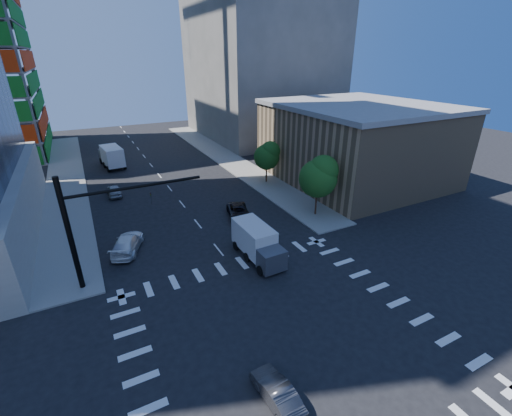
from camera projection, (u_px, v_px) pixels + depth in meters
ground at (287, 336)px, 22.13m from camera, size 160.00×160.00×0.00m
road_markings at (287, 335)px, 22.13m from camera, size 20.00×20.00×0.01m
sidewalk_ne at (226, 158)px, 59.73m from camera, size 5.00×60.00×0.15m
sidewalk_nw at (66, 180)px, 49.28m from camera, size 5.00×60.00×0.15m
commercial_building at (356, 142)px, 48.23m from camera, size 20.50×22.50×10.60m
bg_building_ne at (260, 68)px, 72.23m from camera, size 24.00×30.00×28.00m
signal_mast_nw at (90, 221)px, 25.01m from camera, size 10.20×0.40×9.00m
tree_south at (320, 176)px, 36.75m from camera, size 4.16×4.16×6.82m
tree_north at (268, 155)px, 46.88m from camera, size 3.54×3.52×5.78m
car_nb_far at (239, 212)px, 37.95m from camera, size 3.34×5.17×1.32m
car_sb_near at (127, 243)px, 31.43m from camera, size 3.97×5.66×1.52m
car_sb_mid at (114, 190)px, 43.87m from camera, size 1.67×4.06×1.38m
car_sb_cross at (277, 393)px, 17.72m from camera, size 1.49×3.80×1.23m
box_truck_near at (259, 246)px, 29.85m from camera, size 2.57×5.74×2.98m
box_truck_far at (111, 157)px, 54.93m from camera, size 3.49×6.76×3.40m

